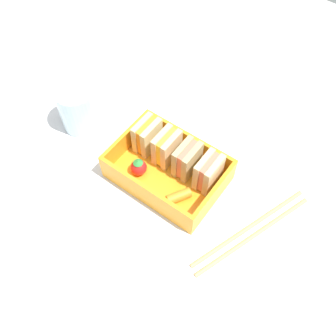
{
  "coord_description": "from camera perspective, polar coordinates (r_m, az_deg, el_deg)",
  "views": [
    {
      "loc": [
        18.54,
        -25.29,
        51.74
      ],
      "look_at": [
        0.0,
        0.0,
        2.7
      ],
      "focal_mm": 40.0,
      "sensor_mm": 36.0,
      "label": 1
    }
  ],
  "objects": [
    {
      "name": "sandwich_center",
      "position": [
        0.58,
        2.93,
        1.32
      ],
      "size": [
        2.76,
        4.63,
        5.67
      ],
      "color": "tan",
      "rests_on": "bento_tray"
    },
    {
      "name": "carrot_stick_far_left",
      "position": [
        0.57,
        1.66,
        -4.32
      ],
      "size": [
        3.24,
        4.01,
        1.58
      ],
      "primitive_type": "cylinder",
      "rotation": [
        1.57,
        0.0,
        5.75
      ],
      "color": "orange",
      "rests_on": "bento_tray"
    },
    {
      "name": "drinking_glass",
      "position": [
        0.66,
        -13.3,
        9.02
      ],
      "size": [
        6.56,
        6.56,
        8.24
      ],
      "primitive_type": "cylinder",
      "color": "silver",
      "rests_on": "ground_plane"
    },
    {
      "name": "sandwich_center_left",
      "position": [
        0.59,
        -0.2,
        3.18
      ],
      "size": [
        2.76,
        4.63,
        5.67
      ],
      "color": "#E5BC86",
      "rests_on": "bento_tray"
    },
    {
      "name": "sandwich_center_right",
      "position": [
        0.57,
        6.17,
        -0.63
      ],
      "size": [
        2.76,
        4.63,
        5.67
      ],
      "color": "#D9BD89",
      "rests_on": "bento_tray"
    },
    {
      "name": "bento_rim",
      "position": [
        0.58,
        0.0,
        0.25
      ],
      "size": [
        17.38,
        12.09,
        3.93
      ],
      "color": "orange",
      "rests_on": "bento_tray"
    },
    {
      "name": "ground_plane",
      "position": [
        0.61,
        0.0,
        -1.86
      ],
      "size": [
        120.0,
        120.0,
        2.0
      ],
      "primitive_type": "cube",
      "color": "silver"
    },
    {
      "name": "sandwich_left",
      "position": [
        0.6,
        -3.19,
        4.95
      ],
      "size": [
        2.76,
        4.63,
        5.67
      ],
      "color": "#D5C388",
      "rests_on": "bento_tray"
    },
    {
      "name": "bento_tray",
      "position": [
        0.6,
        0.0,
        -1.08
      ],
      "size": [
        17.38,
        12.09,
        1.2
      ],
      "primitive_type": "cube",
      "color": "orange",
      "rests_on": "ground_plane"
    },
    {
      "name": "folded_napkin",
      "position": [
        0.56,
        -13.41,
        -11.94
      ],
      "size": [
        15.81,
        15.13,
        0.4
      ],
      "primitive_type": "cube",
      "rotation": [
        0.0,
        0.0,
        -0.43
      ],
      "color": "silver",
      "rests_on": "ground_plane"
    },
    {
      "name": "strawberry_far_left",
      "position": [
        0.59,
        -4.5,
        0.16
      ],
      "size": [
        2.6,
        2.6,
        3.2
      ],
      "color": "red",
      "rests_on": "bento_tray"
    },
    {
      "name": "chopstick_pair",
      "position": [
        0.57,
        12.55,
        -9.43
      ],
      "size": [
        9.17,
        20.76,
        0.7
      ],
      "color": "tan",
      "rests_on": "ground_plane"
    }
  ]
}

